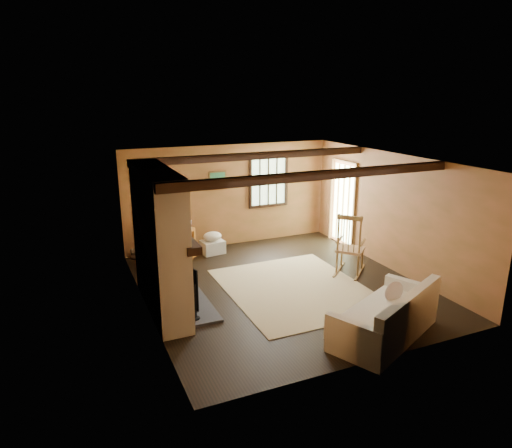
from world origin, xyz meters
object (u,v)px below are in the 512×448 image
sofa (388,320)px  armchair (167,245)px  rocking_chair (350,248)px  laundry_basket (213,247)px  fireplace (161,247)px

sofa → armchair: size_ratio=2.46×
rocking_chair → laundry_basket: bearing=1.5°
laundry_basket → armchair: (-1.07, -0.18, 0.25)m
rocking_chair → armchair: (-3.25, 2.04, -0.13)m
sofa → armchair: bearing=92.6°
fireplace → armchair: fireplace is taller
sofa → laundry_basket: (-1.24, 4.59, -0.13)m
laundry_basket → fireplace: bearing=-125.4°
rocking_chair → laundry_basket: size_ratio=2.52×
rocking_chair → sofa: (-0.95, -2.37, -0.25)m
sofa → laundry_basket: bearing=80.1°
fireplace → rocking_chair: 3.85m
fireplace → sofa: 3.76m
fireplace → armchair: size_ratio=2.75×
fireplace → sofa: fireplace is taller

